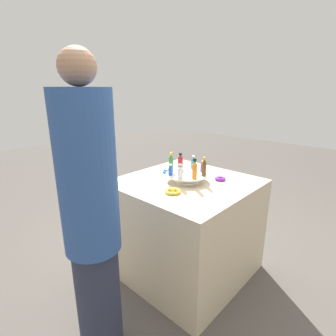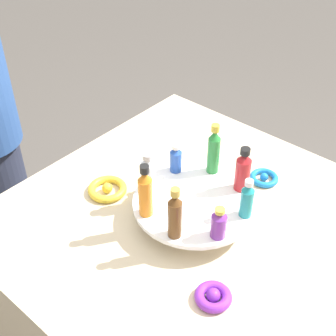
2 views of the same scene
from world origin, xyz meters
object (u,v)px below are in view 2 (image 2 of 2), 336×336
object	(u,v)px
bottle_purple	(219,224)
ribbon_bow_gold	(107,189)
bottle_clear	(148,172)
bottle_brown	(175,215)
display_stand	(195,206)
bottle_orange	(145,192)
ribbon_bow_blue	(264,178)
bottle_blue	(176,159)
bottle_green	(214,151)
ribbon_bow_purple	(213,296)
bottle_teal	(247,200)
bottle_red	(243,171)

from	to	relation	value
bottle_purple	ribbon_bow_gold	bearing A→B (deg)	-87.28
bottle_clear	bottle_brown	world-z (taller)	bottle_brown
display_stand	bottle_orange	size ratio (longest dim) A/B	2.15
bottle_purple	ribbon_bow_blue	bearing A→B (deg)	-169.04
bottle_blue	bottle_brown	xyz separation A→B (m)	(0.19, 0.15, 0.03)
bottle_green	ribbon_bow_blue	size ratio (longest dim) A/B	1.82
bottle_purple	display_stand	bearing A→B (deg)	-117.77
ribbon_bow_gold	ribbon_bow_blue	distance (m)	0.45
bottle_green	bottle_brown	xyz separation A→B (m)	(0.25, 0.08, -0.00)
bottle_green	ribbon_bow_purple	xyz separation A→B (m)	(0.30, 0.23, -0.12)
bottle_brown	ribbon_bow_gold	world-z (taller)	bottle_brown
bottle_teal	bottle_red	distance (m)	0.10
bottle_green	ribbon_bow_gold	distance (m)	0.31
bottle_blue	ribbon_bow_purple	distance (m)	0.40
bottle_orange	bottle_clear	bearing A→B (deg)	-140.27
bottle_orange	bottle_blue	bearing A→B (deg)	-162.77
bottle_clear	bottle_red	xyz separation A→B (m)	(-0.15, 0.19, 0.01)
bottle_red	ribbon_bow_gold	bearing A→B (deg)	-57.69
display_stand	bottle_orange	xyz separation A→B (m)	(0.12, -0.06, 0.09)
bottle_blue	ribbon_bow_gold	bearing A→B (deg)	-43.04
ribbon_bow_purple	bottle_orange	bearing A→B (deg)	-102.97
bottle_clear	bottle_orange	distance (m)	0.10
bottle_green	ribbon_bow_blue	distance (m)	0.20
bottle_teal	ribbon_bow_purple	distance (m)	0.24
bottle_brown	bottle_teal	distance (m)	0.19
bottle_clear	ribbon_bow_purple	world-z (taller)	bottle_clear
bottle_brown	bottle_red	distance (m)	0.24
ribbon_bow_purple	bottle_teal	bearing A→B (deg)	-162.85
bottle_red	ribbon_bow_blue	xyz separation A→B (m)	(-0.14, -0.01, -0.11)
bottle_green	bottle_blue	distance (m)	0.10
bottle_green	ribbon_bow_purple	world-z (taller)	bottle_green
bottle_brown	ribbon_bow_blue	size ratio (longest dim) A/B	1.72
bottle_green	ribbon_bow_purple	bearing A→B (deg)	37.51
bottle_brown	ribbon_bow_blue	distance (m)	0.40
bottle_green	bottle_blue	xyz separation A→B (m)	(0.06, -0.08, -0.03)
bottle_orange	bottle_purple	bearing A→B (deg)	107.23
bottle_teal	display_stand	bearing A→B (deg)	-72.77
bottle_green	ribbon_bow_purple	distance (m)	0.40
ribbon_bow_purple	ribbon_bow_blue	distance (m)	0.45
bottle_clear	ribbon_bow_gold	size ratio (longest dim) A/B	0.97
bottle_blue	bottle_orange	size ratio (longest dim) A/B	0.58
bottle_orange	ribbon_bow_gold	size ratio (longest dim) A/B	1.36
bottle_orange	bottle_red	bearing A→B (deg)	152.23
display_stand	bottle_orange	distance (m)	0.16
bottle_clear	ribbon_bow_blue	bearing A→B (deg)	148.21
bottle_brown	ribbon_bow_purple	bearing A→B (deg)	72.20
bottle_purple	ribbon_bow_gold	distance (m)	0.37
ribbon_bow_blue	bottle_orange	bearing A→B (deg)	-17.53
bottle_orange	ribbon_bow_purple	size ratio (longest dim) A/B	1.78
bottle_brown	ribbon_bow_gold	size ratio (longest dim) A/B	1.29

